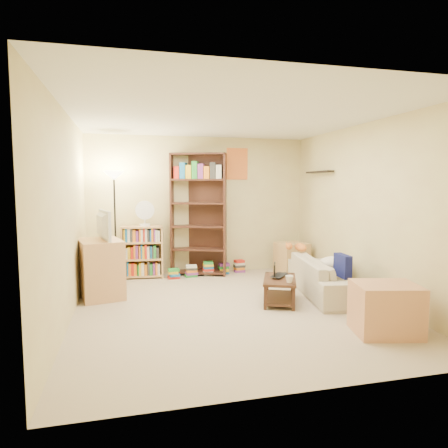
# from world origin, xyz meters

# --- Properties ---
(room) EXTENTS (4.50, 4.54, 2.52)m
(room) POSITION_xyz_m (0.00, 0.01, 1.62)
(room) COLOR #C6B694
(room) RESTS_ON ground
(sofa) EXTENTS (2.06, 1.29, 0.53)m
(sofa) POSITION_xyz_m (1.55, 0.28, 0.27)
(sofa) COLOR #BEB69E
(sofa) RESTS_ON ground
(navy_pillow) EXTENTS (0.13, 0.36, 0.32)m
(navy_pillow) POSITION_xyz_m (1.57, -0.12, 0.51)
(navy_pillow) COLOR navy
(navy_pillow) RESTS_ON sofa
(cream_blanket) EXTENTS (0.49, 0.35, 0.21)m
(cream_blanket) POSITION_xyz_m (1.69, 0.30, 0.46)
(cream_blanket) COLOR white
(cream_blanket) RESTS_ON sofa
(tabby_cat) EXTENTS (0.43, 0.20, 0.15)m
(tabby_cat) POSITION_xyz_m (1.43, 1.01, 0.61)
(tabby_cat) COLOR orange
(tabby_cat) RESTS_ON sofa
(coffee_table) EXTENTS (0.69, 0.88, 0.34)m
(coffee_table) POSITION_xyz_m (0.72, 0.05, 0.21)
(coffee_table) COLOR #402318
(coffee_table) RESTS_ON ground
(laptop) EXTENTS (0.60, 0.60, 0.03)m
(laptop) POSITION_xyz_m (0.78, 0.10, 0.36)
(laptop) COLOR black
(laptop) RESTS_ON coffee_table
(laptop_screen) EXTENTS (0.11, 0.24, 0.17)m
(laptop_screen) POSITION_xyz_m (0.68, 0.15, 0.45)
(laptop_screen) COLOR white
(laptop_screen) RESTS_ON laptop
(mug) EXTENTS (0.19, 0.19, 0.10)m
(mug) POSITION_xyz_m (0.74, -0.22, 0.39)
(mug) COLOR white
(mug) RESTS_ON coffee_table
(tv_remote) EXTENTS (0.05, 0.14, 0.02)m
(tv_remote) POSITION_xyz_m (0.89, 0.26, 0.35)
(tv_remote) COLOR black
(tv_remote) RESTS_ON coffee_table
(tv_stand) EXTENTS (0.72, 0.89, 0.84)m
(tv_stand) POSITION_xyz_m (-1.70, 0.96, 0.42)
(tv_stand) COLOR tan
(tv_stand) RESTS_ON ground
(television) EXTENTS (0.78, 0.43, 0.43)m
(television) POSITION_xyz_m (-1.70, 0.96, 1.05)
(television) COLOR black
(television) RESTS_ON tv_stand
(tall_bookshelf) EXTENTS (1.04, 0.63, 2.19)m
(tall_bookshelf) POSITION_xyz_m (-0.05, 2.05, 1.16)
(tall_bookshelf) COLOR #3C1E17
(tall_bookshelf) RESTS_ON ground
(short_bookshelf) EXTENTS (0.73, 0.35, 0.91)m
(short_bookshelf) POSITION_xyz_m (-1.06, 2.05, 0.46)
(short_bookshelf) COLOR tan
(short_bookshelf) RESTS_ON ground
(desk_fan) EXTENTS (0.33, 0.18, 0.44)m
(desk_fan) POSITION_xyz_m (-1.00, 2.01, 1.15)
(desk_fan) COLOR white
(desk_fan) RESTS_ON short_bookshelf
(floor_lamp) EXTENTS (0.31, 0.31, 1.85)m
(floor_lamp) POSITION_xyz_m (-1.50, 1.75, 1.47)
(floor_lamp) COLOR black
(floor_lamp) RESTS_ON ground
(side_table) EXTENTS (0.56, 0.56, 0.57)m
(side_table) POSITION_xyz_m (1.61, 1.70, 0.29)
(side_table) COLOR #D8B369
(side_table) RESTS_ON ground
(end_cabinet) EXTENTS (0.77, 0.69, 0.55)m
(end_cabinet) POSITION_xyz_m (1.41, -1.31, 0.28)
(end_cabinet) COLOR tan
(end_cabinet) RESTS_ON ground
(book_stacks) EXTENTS (1.46, 0.39, 0.25)m
(book_stacks) POSITION_xyz_m (0.12, 1.96, 0.11)
(book_stacks) COLOR red
(book_stacks) RESTS_ON ground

